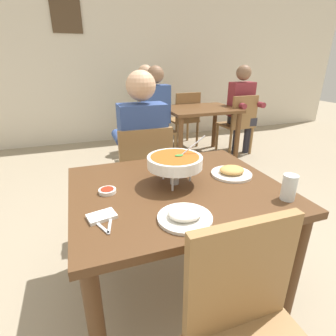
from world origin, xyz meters
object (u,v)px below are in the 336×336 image
(chair_bg_right, at_px, (156,125))
(chair_bg_corner, at_px, (185,116))
(drink_glass, at_px, (289,189))
(dining_table_far, at_px, (200,117))
(patron_bg_middle, at_px, (149,103))
(chair_bg_left, at_px, (239,121))
(appetizer_plate, at_px, (232,172))
(sauce_dish, at_px, (107,191))
(diner_main, at_px, (142,144))
(patron_bg_left, at_px, (242,105))
(curry_bowl, at_px, (176,162))
(chair_diner_main, at_px, (144,172))
(dining_table_main, at_px, (177,204))
(chair_bg_middle, at_px, (155,119))
(rice_plate, at_px, (185,215))
(patron_bg_right, at_px, (155,109))

(chair_bg_right, distance_m, chair_bg_corner, 0.75)
(drink_glass, relative_size, dining_table_far, 0.13)
(patron_bg_middle, bearing_deg, drink_glass, -92.80)
(chair_bg_left, xyz_separation_m, chair_bg_right, (-1.26, 0.21, 0.00))
(appetizer_plate, bearing_deg, sauce_dish, 178.77)
(diner_main, distance_m, dining_table_far, 1.92)
(sauce_dish, xyz_separation_m, patron_bg_left, (2.29, 2.20, 0.00))
(curry_bowl, bearing_deg, chair_bg_left, 49.06)
(sauce_dish, relative_size, chair_bg_corner, 0.10)
(chair_diner_main, distance_m, dining_table_far, 1.95)
(chair_bg_corner, bearing_deg, diner_main, -121.39)
(curry_bowl, bearing_deg, chair_diner_main, 90.34)
(sauce_dish, xyz_separation_m, drink_glass, (0.83, -0.36, 0.05))
(dining_table_main, relative_size, chair_bg_right, 1.25)
(chair_diner_main, relative_size, patron_bg_left, 0.69)
(drink_glass, height_order, patron_bg_middle, patron_bg_middle)
(dining_table_main, xyz_separation_m, dining_table_far, (1.24, 2.26, -0.02))
(diner_main, bearing_deg, patron_bg_middle, 73.12)
(dining_table_main, bearing_deg, chair_bg_middle, 75.98)
(chair_bg_corner, bearing_deg, dining_table_main, -113.63)
(chair_bg_corner, bearing_deg, chair_diner_main, -120.98)
(patron_bg_middle, bearing_deg, appetizer_plate, -95.22)
(appetizer_plate, xyz_separation_m, chair_bg_left, (1.49, 2.13, -0.24))
(chair_bg_middle, bearing_deg, chair_diner_main, -108.95)
(chair_diner_main, height_order, rice_plate, chair_diner_main)
(chair_bg_middle, relative_size, chair_bg_right, 1.00)
(drink_glass, bearing_deg, sauce_dish, 156.49)
(patron_bg_middle, bearing_deg, dining_table_main, -102.33)
(drink_glass, relative_size, patron_bg_middle, 0.10)
(patron_bg_left, bearing_deg, chair_bg_right, 174.20)
(dining_table_main, xyz_separation_m, chair_diner_main, (-0.00, 0.76, -0.11))
(chair_bg_left, relative_size, patron_bg_middle, 0.69)
(chair_bg_right, relative_size, patron_bg_middle, 0.69)
(curry_bowl, relative_size, patron_bg_middle, 0.25)
(chair_diner_main, xyz_separation_m, diner_main, (0.00, 0.03, 0.24))
(curry_bowl, xyz_separation_m, chair_bg_corner, (1.22, 2.75, -0.35))
(chair_bg_left, distance_m, chair_bg_right, 1.28)
(dining_table_main, bearing_deg, patron_bg_right, 76.21)
(chair_bg_middle, xyz_separation_m, patron_bg_middle, (-0.07, 0.05, 0.24))
(dining_table_main, distance_m, drink_glass, 0.58)
(diner_main, bearing_deg, patron_bg_left, 37.11)
(chair_diner_main, bearing_deg, appetizer_plate, -63.38)
(chair_diner_main, xyz_separation_m, rice_plate, (-0.08, -1.07, 0.24))
(chair_bg_right, bearing_deg, diner_main, -110.34)
(dining_table_main, distance_m, patron_bg_middle, 2.89)
(rice_plate, distance_m, dining_table_far, 2.89)
(dining_table_far, height_order, chair_bg_right, chair_bg_right)
(drink_glass, relative_size, patron_bg_left, 0.10)
(rice_plate, relative_size, patron_bg_left, 0.18)
(sauce_dish, distance_m, patron_bg_right, 2.41)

